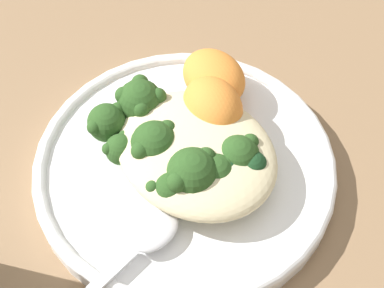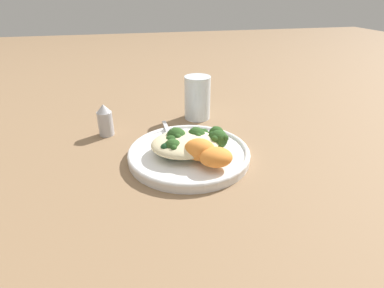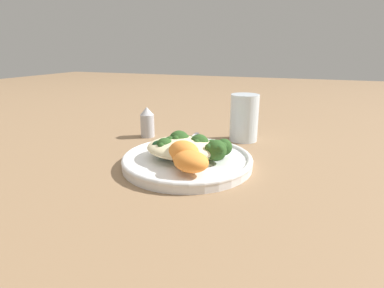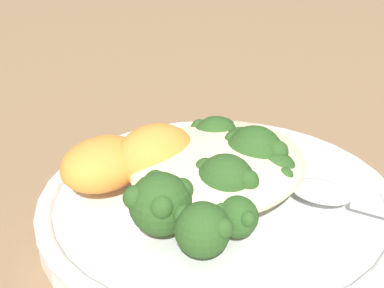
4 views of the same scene
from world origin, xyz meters
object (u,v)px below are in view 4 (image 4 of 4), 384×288
broccoli_stalk_6 (224,155)px  sweet_potato_chunk_0 (155,155)px  broccoli_stalk_5 (244,158)px  kale_tuft (224,143)px  broccoli_stalk_1 (195,214)px  spoon (333,195)px  broccoli_stalk_2 (216,202)px  quinoa_mound (220,163)px  plate (215,202)px  broccoli_stalk_0 (163,199)px  broccoli_stalk_4 (239,172)px  broccoli_stalk_3 (218,183)px  broccoli_stalk_7 (212,143)px  sweet_potato_chunk_1 (103,164)px

broccoli_stalk_6 → sweet_potato_chunk_0: bearing=175.9°
broccoli_stalk_5 → kale_tuft: 0.04m
broccoli_stalk_1 → spoon: bearing=99.0°
sweet_potato_chunk_0 → broccoli_stalk_2: bearing=73.1°
quinoa_mound → plate: bearing=13.5°
broccoli_stalk_0 → broccoli_stalk_1: broccoli_stalk_0 is taller
broccoli_stalk_1 → broccoli_stalk_4: (-0.06, -0.00, -0.00)m
broccoli_stalk_3 → kale_tuft: (-0.06, -0.03, -0.00)m
broccoli_stalk_4 → broccoli_stalk_0: bearing=-127.1°
broccoli_stalk_3 → broccoli_stalk_5: (-0.04, 0.00, 0.00)m
broccoli_stalk_0 → broccoli_stalk_2: bearing=107.6°
broccoli_stalk_7 → spoon: (0.00, 0.10, -0.01)m
sweet_potato_chunk_0 → kale_tuft: (-0.05, 0.03, -0.01)m
broccoli_stalk_5 → quinoa_mound: bearing=-173.7°
quinoa_mound → sweet_potato_chunk_0: sweet_potato_chunk_0 is taller
broccoli_stalk_3 → broccoli_stalk_4: bearing=104.5°
broccoli_stalk_1 → kale_tuft: 0.10m
broccoli_stalk_5 → spoon: (-0.01, 0.06, -0.02)m
broccoli_stalk_2 → broccoli_stalk_4: size_ratio=0.88×
broccoli_stalk_1 → broccoli_stalk_6: 0.08m
broccoli_stalk_0 → sweet_potato_chunk_1: broccoli_stalk_0 is taller
broccoli_stalk_5 → kale_tuft: (-0.02, -0.03, -0.00)m
broccoli_stalk_0 → broccoli_stalk_3: bearing=124.2°
broccoli_stalk_5 → sweet_potato_chunk_1: broccoli_stalk_5 is taller
quinoa_mound → sweet_potato_chunk_1: sweet_potato_chunk_1 is taller
broccoli_stalk_2 → spoon: size_ratio=0.91×
broccoli_stalk_7 → kale_tuft: broccoli_stalk_7 is taller
broccoli_stalk_5 → broccoli_stalk_6: (-0.01, -0.02, -0.00)m
broccoli_stalk_4 → broccoli_stalk_6: bearing=123.8°
broccoli_stalk_0 → spoon: (-0.08, 0.09, -0.01)m
broccoli_stalk_2 → spoon: bearing=72.2°
kale_tuft → broccoli_stalk_6: bearing=29.3°
quinoa_mound → broccoli_stalk_2: quinoa_mound is taller
sweet_potato_chunk_0 → sweet_potato_chunk_1: sweet_potato_chunk_0 is taller
plate → broccoli_stalk_0: broccoli_stalk_0 is taller
quinoa_mound → broccoli_stalk_7: broccoli_stalk_7 is taller
plate → broccoli_stalk_2: broccoli_stalk_2 is taller
broccoli_stalk_2 → broccoli_stalk_4: (-0.04, -0.00, 0.00)m
broccoli_stalk_0 → sweet_potato_chunk_0: sweet_potato_chunk_0 is taller
quinoa_mound → broccoli_stalk_4: quinoa_mound is taller
broccoli_stalk_3 → sweet_potato_chunk_0: bearing=-169.5°
quinoa_mound → broccoli_stalk_1: size_ratio=1.48×
broccoli_stalk_0 → broccoli_stalk_7: broccoli_stalk_0 is taller
plate → broccoli_stalk_7: bearing=-147.2°
sweet_potato_chunk_1 → sweet_potato_chunk_0: bearing=130.8°
kale_tuft → sweet_potato_chunk_1: bearing=-35.6°
broccoli_stalk_0 → broccoli_stalk_6: bearing=152.7°
broccoli_stalk_3 → sweet_potato_chunk_0: size_ratio=1.57×
spoon → broccoli_stalk_7: bearing=176.5°
broccoli_stalk_1 → broccoli_stalk_3: size_ratio=0.99×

